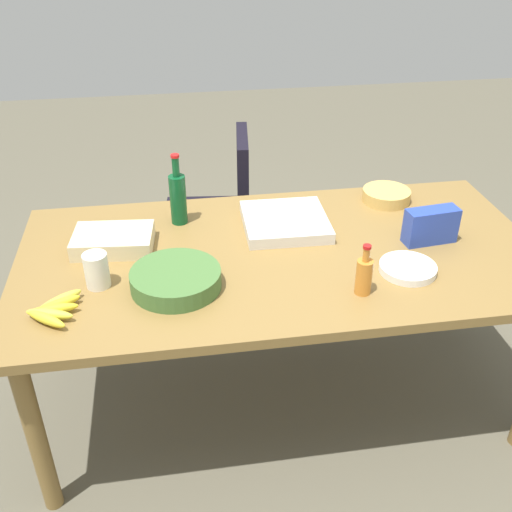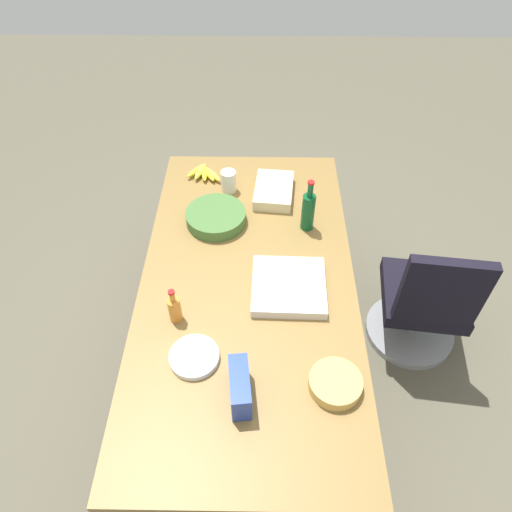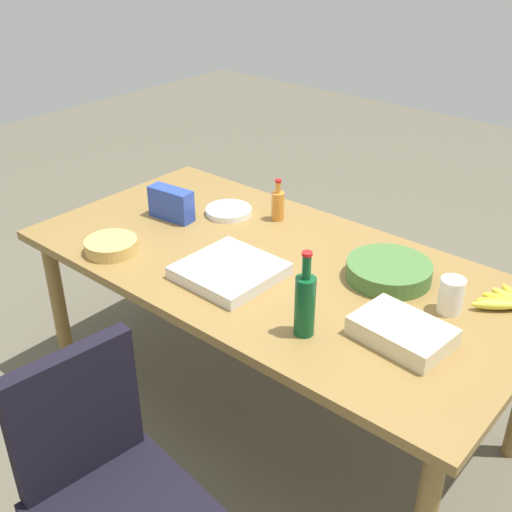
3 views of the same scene
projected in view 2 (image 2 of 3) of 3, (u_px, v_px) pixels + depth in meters
ground_plane at (249, 362)px, 2.98m from camera, size 10.00×10.00×0.00m
conference_table at (248, 290)px, 2.45m from camera, size 2.13×1.08×0.79m
office_chair at (422, 307)px, 2.84m from camera, size 0.56×0.56×0.92m
dressing_bottle at (175, 308)px, 2.18m from camera, size 0.07×0.07×0.20m
pizza_box at (289, 286)px, 2.34m from camera, size 0.37×0.37×0.05m
mayo_jar at (229, 181)px, 2.84m from camera, size 0.10×0.10×0.14m
banana_bunch at (204, 172)px, 2.97m from camera, size 0.19×0.23×0.04m
paper_plate_stack at (194, 357)px, 2.08m from camera, size 0.24×0.24×0.03m
wine_bottle at (308, 211)px, 2.58m from camera, size 0.09×0.09×0.32m
salad_bowl at (216, 217)px, 2.67m from camera, size 0.38×0.38×0.07m
chip_bowl at (335, 383)px, 1.98m from camera, size 0.23×0.23×0.06m
sheet_cake at (274, 191)px, 2.84m from camera, size 0.34×0.25×0.07m
chip_bag_blue at (240, 387)px, 1.91m from camera, size 0.23×0.10×0.15m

